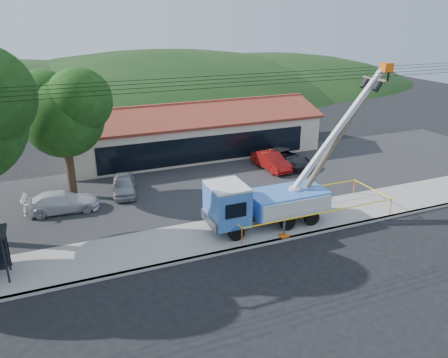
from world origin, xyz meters
name	(u,v)px	position (x,y,z in m)	size (l,w,h in m)	color
ground	(244,273)	(0.00, 0.00, 0.00)	(120.00, 120.00, 0.00)	black
curb	(228,251)	(0.00, 2.10, 0.07)	(60.00, 0.25, 0.15)	gray
sidewalk	(215,236)	(0.00, 4.00, 0.07)	(60.00, 4.00, 0.15)	gray
parking_lot	(175,188)	(0.00, 12.00, 0.05)	(60.00, 12.00, 0.10)	#28282B
strip_mall	(192,132)	(4.00, 19.98, 1.88)	(22.50, 8.53, 4.67)	beige
tree_lot	(62,110)	(-7.00, 13.00, 6.21)	(6.30, 5.60, 8.94)	#332316
hill_center	(159,90)	(10.00, 55.00, 0.00)	(89.60, 64.00, 32.00)	black
hill_east	(266,83)	(30.00, 55.00, 0.00)	(72.80, 52.00, 26.00)	black
utility_truck	(265,200)	(3.19, 4.04, 1.75)	(11.52, 3.95, 9.17)	black
leaning_pole	(339,137)	(8.15, 4.16, 5.07)	(6.28, 1.97, 9.11)	brown
caution_tape	(305,205)	(6.09, 4.13, 0.93)	(10.37, 3.66, 1.06)	#FF640D
car_silver	(125,195)	(-3.63, 12.20, 0.00)	(1.56, 3.88, 1.32)	#A0A2A7
car_red	(271,170)	(8.37, 12.82, 0.00)	(1.46, 4.19, 1.38)	maroon
car_white	(64,213)	(-7.83, 10.77, 0.00)	(1.86, 4.58, 1.33)	silver
car_dark	(283,166)	(9.75, 13.24, 0.00)	(2.33, 5.05, 1.40)	black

